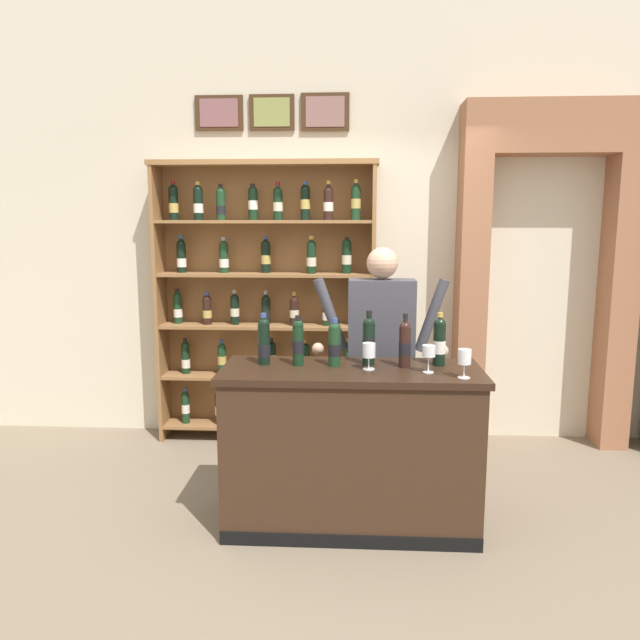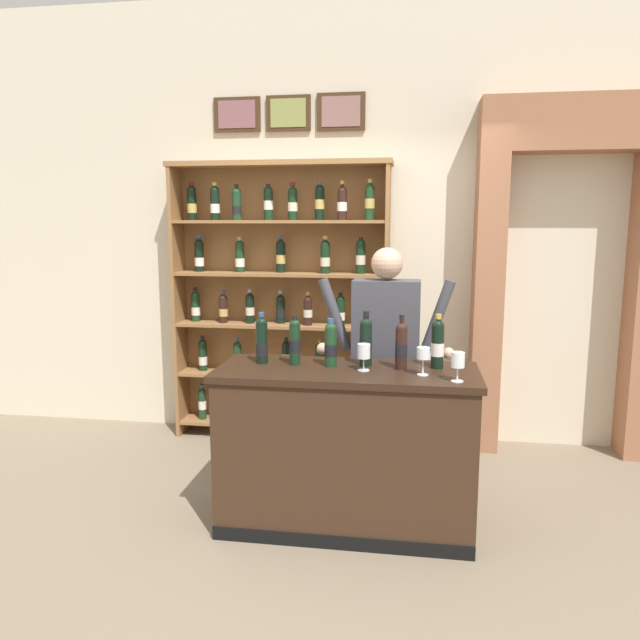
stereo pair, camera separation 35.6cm
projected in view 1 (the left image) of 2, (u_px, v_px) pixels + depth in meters
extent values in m
cube|color=#7A6B56|center=(319.00, 523.00, 3.64)|extent=(14.00, 14.00, 0.02)
cube|color=beige|center=(331.00, 223.00, 4.99)|extent=(12.00, 0.16, 3.56)
cube|color=#422B19|center=(219.00, 113.00, 4.81)|extent=(0.39, 0.02, 0.27)
cube|color=#89595E|center=(219.00, 113.00, 4.80)|extent=(0.31, 0.01, 0.22)
cube|color=#422B19|center=(272.00, 112.00, 4.79)|extent=(0.36, 0.02, 0.28)
cube|color=#8D974F|center=(272.00, 112.00, 4.77)|extent=(0.29, 0.01, 0.22)
cube|color=#422B19|center=(325.00, 112.00, 4.76)|extent=(0.38, 0.02, 0.29)
cube|color=#906863|center=(325.00, 112.00, 4.75)|extent=(0.31, 0.01, 0.23)
cube|color=olive|center=(161.00, 304.00, 4.92)|extent=(0.03, 0.28, 2.26)
cube|color=olive|center=(373.00, 305.00, 4.82)|extent=(0.03, 0.28, 2.26)
cube|color=olive|center=(268.00, 302.00, 5.00)|extent=(1.76, 0.02, 2.26)
cube|color=olive|center=(267.00, 425.00, 5.03)|extent=(1.70, 0.27, 0.02)
cylinder|color=#19381E|center=(186.00, 409.00, 5.03)|extent=(0.07, 0.07, 0.23)
sphere|color=#19381E|center=(185.00, 395.00, 5.01)|extent=(0.06, 0.06, 0.06)
cylinder|color=#19381E|center=(185.00, 392.00, 5.01)|extent=(0.03, 0.03, 0.07)
cylinder|color=navy|center=(185.00, 389.00, 5.00)|extent=(0.03, 0.03, 0.03)
cylinder|color=silver|center=(186.00, 408.00, 5.03)|extent=(0.07, 0.07, 0.07)
cylinder|color=black|center=(219.00, 410.00, 5.01)|extent=(0.07, 0.07, 0.23)
sphere|color=black|center=(219.00, 396.00, 4.99)|extent=(0.06, 0.06, 0.06)
cylinder|color=black|center=(218.00, 392.00, 4.98)|extent=(0.03, 0.03, 0.08)
cylinder|color=#B79338|center=(218.00, 388.00, 4.98)|extent=(0.03, 0.03, 0.03)
cylinder|color=tan|center=(219.00, 410.00, 5.01)|extent=(0.07, 0.07, 0.07)
cylinder|color=#19381E|center=(252.00, 409.00, 5.05)|extent=(0.07, 0.07, 0.22)
sphere|color=#19381E|center=(251.00, 396.00, 5.03)|extent=(0.06, 0.06, 0.06)
cylinder|color=#19381E|center=(251.00, 393.00, 5.03)|extent=(0.03, 0.03, 0.06)
cylinder|color=maroon|center=(251.00, 390.00, 5.03)|extent=(0.03, 0.03, 0.03)
cylinder|color=beige|center=(252.00, 412.00, 5.06)|extent=(0.07, 0.07, 0.07)
cylinder|color=black|center=(282.00, 411.00, 5.00)|extent=(0.07, 0.07, 0.23)
sphere|color=black|center=(282.00, 397.00, 4.98)|extent=(0.06, 0.06, 0.06)
cylinder|color=black|center=(282.00, 394.00, 4.98)|extent=(0.02, 0.02, 0.06)
cylinder|color=navy|center=(282.00, 391.00, 4.98)|extent=(0.03, 0.03, 0.03)
cylinder|color=silver|center=(282.00, 414.00, 5.01)|extent=(0.07, 0.07, 0.07)
cylinder|color=#19381E|center=(319.00, 410.00, 5.01)|extent=(0.07, 0.07, 0.23)
sphere|color=#19381E|center=(319.00, 396.00, 4.99)|extent=(0.06, 0.06, 0.06)
cylinder|color=#19381E|center=(319.00, 392.00, 4.99)|extent=(0.03, 0.03, 0.07)
cylinder|color=#99999E|center=(319.00, 389.00, 4.98)|extent=(0.03, 0.03, 0.03)
cylinder|color=black|center=(319.00, 410.00, 5.01)|extent=(0.07, 0.07, 0.07)
cylinder|color=#19381E|center=(353.00, 413.00, 4.95)|extent=(0.07, 0.07, 0.22)
sphere|color=#19381E|center=(353.00, 399.00, 4.94)|extent=(0.06, 0.06, 0.06)
cylinder|color=#19381E|center=(353.00, 396.00, 4.93)|extent=(0.03, 0.03, 0.06)
cylinder|color=black|center=(353.00, 394.00, 4.93)|extent=(0.03, 0.03, 0.03)
cylinder|color=beige|center=(353.00, 414.00, 4.96)|extent=(0.07, 0.07, 0.07)
cube|color=olive|center=(267.00, 376.00, 4.97)|extent=(1.70, 0.27, 0.02)
cylinder|color=black|center=(186.00, 360.00, 4.99)|extent=(0.07, 0.07, 0.22)
sphere|color=black|center=(185.00, 346.00, 4.98)|extent=(0.07, 0.07, 0.07)
cylinder|color=black|center=(185.00, 343.00, 4.97)|extent=(0.03, 0.03, 0.07)
cylinder|color=black|center=(185.00, 340.00, 4.97)|extent=(0.03, 0.03, 0.03)
cylinder|color=silver|center=(186.00, 363.00, 5.00)|extent=(0.07, 0.07, 0.07)
cylinder|color=#19381E|center=(222.00, 361.00, 4.96)|extent=(0.07, 0.07, 0.22)
sphere|color=#19381E|center=(222.00, 348.00, 4.94)|extent=(0.07, 0.07, 0.07)
cylinder|color=#19381E|center=(222.00, 344.00, 4.93)|extent=(0.03, 0.03, 0.07)
cylinder|color=navy|center=(221.00, 341.00, 4.93)|extent=(0.03, 0.03, 0.03)
cylinder|color=tan|center=(222.00, 360.00, 4.96)|extent=(0.07, 0.07, 0.07)
cylinder|color=black|center=(272.00, 360.00, 4.98)|extent=(0.07, 0.07, 0.23)
sphere|color=black|center=(272.00, 346.00, 4.96)|extent=(0.07, 0.07, 0.07)
cylinder|color=black|center=(272.00, 343.00, 4.95)|extent=(0.03, 0.03, 0.07)
cylinder|color=black|center=(272.00, 340.00, 4.95)|extent=(0.03, 0.03, 0.03)
cylinder|color=silver|center=(272.00, 359.00, 4.98)|extent=(0.07, 0.07, 0.07)
cylinder|color=black|center=(306.00, 361.00, 4.96)|extent=(0.07, 0.07, 0.22)
sphere|color=black|center=(306.00, 347.00, 4.94)|extent=(0.07, 0.07, 0.07)
cylinder|color=black|center=(305.00, 344.00, 4.94)|extent=(0.03, 0.03, 0.07)
cylinder|color=#B79338|center=(305.00, 341.00, 4.94)|extent=(0.03, 0.03, 0.03)
cylinder|color=tan|center=(306.00, 361.00, 4.96)|extent=(0.07, 0.07, 0.07)
cylinder|color=#19381E|center=(348.00, 362.00, 4.91)|extent=(0.07, 0.07, 0.23)
sphere|color=#19381E|center=(348.00, 348.00, 4.89)|extent=(0.07, 0.07, 0.07)
cylinder|color=#19381E|center=(348.00, 343.00, 4.89)|extent=(0.03, 0.03, 0.08)
cylinder|color=#B79338|center=(348.00, 340.00, 4.88)|extent=(0.03, 0.03, 0.03)
cylinder|color=black|center=(348.00, 362.00, 4.91)|extent=(0.07, 0.07, 0.07)
cube|color=olive|center=(266.00, 326.00, 4.90)|extent=(1.70, 0.27, 0.02)
cylinder|color=#19381E|center=(178.00, 310.00, 4.95)|extent=(0.07, 0.07, 0.21)
sphere|color=#19381E|center=(177.00, 297.00, 4.93)|extent=(0.07, 0.07, 0.07)
cylinder|color=#19381E|center=(177.00, 294.00, 4.93)|extent=(0.03, 0.03, 0.07)
cylinder|color=black|center=(177.00, 291.00, 4.92)|extent=(0.03, 0.03, 0.03)
cylinder|color=silver|center=(178.00, 313.00, 4.95)|extent=(0.07, 0.07, 0.07)
cylinder|color=black|center=(207.00, 312.00, 4.89)|extent=(0.07, 0.07, 0.19)
sphere|color=black|center=(207.00, 300.00, 4.88)|extent=(0.07, 0.07, 0.07)
cylinder|color=black|center=(207.00, 296.00, 4.87)|extent=(0.03, 0.03, 0.07)
cylinder|color=navy|center=(207.00, 293.00, 4.87)|extent=(0.04, 0.04, 0.03)
cylinder|color=tan|center=(207.00, 314.00, 4.89)|extent=(0.07, 0.07, 0.06)
cylinder|color=black|center=(235.00, 312.00, 4.89)|extent=(0.07, 0.07, 0.21)
sphere|color=black|center=(234.00, 299.00, 4.88)|extent=(0.07, 0.07, 0.07)
cylinder|color=black|center=(234.00, 295.00, 4.87)|extent=(0.03, 0.03, 0.07)
cylinder|color=#99999E|center=(234.00, 292.00, 4.87)|extent=(0.03, 0.03, 0.03)
cylinder|color=beige|center=(235.00, 312.00, 4.89)|extent=(0.07, 0.07, 0.07)
cylinder|color=black|center=(266.00, 312.00, 4.91)|extent=(0.07, 0.07, 0.19)
sphere|color=black|center=(266.00, 300.00, 4.90)|extent=(0.07, 0.07, 0.07)
cylinder|color=black|center=(266.00, 296.00, 4.89)|extent=(0.03, 0.03, 0.08)
cylinder|color=#99999E|center=(266.00, 293.00, 4.89)|extent=(0.03, 0.03, 0.03)
cylinder|color=black|center=(266.00, 314.00, 4.92)|extent=(0.07, 0.07, 0.06)
cylinder|color=black|center=(294.00, 314.00, 4.84)|extent=(0.07, 0.07, 0.19)
sphere|color=black|center=(294.00, 301.00, 4.82)|extent=(0.07, 0.07, 0.07)
cylinder|color=black|center=(294.00, 297.00, 4.82)|extent=(0.03, 0.03, 0.07)
cylinder|color=#B79338|center=(294.00, 294.00, 4.81)|extent=(0.03, 0.03, 0.03)
cylinder|color=beige|center=(294.00, 314.00, 4.84)|extent=(0.07, 0.07, 0.06)
cylinder|color=black|center=(327.00, 313.00, 4.84)|extent=(0.07, 0.07, 0.20)
sphere|color=black|center=(327.00, 300.00, 4.82)|extent=(0.07, 0.07, 0.07)
cylinder|color=black|center=(327.00, 297.00, 4.82)|extent=(0.03, 0.03, 0.06)
cylinder|color=black|center=(327.00, 294.00, 4.81)|extent=(0.03, 0.03, 0.03)
cylinder|color=silver|center=(327.00, 316.00, 4.84)|extent=(0.07, 0.07, 0.06)
cylinder|color=#19381E|center=(356.00, 313.00, 4.82)|extent=(0.07, 0.07, 0.21)
sphere|color=#19381E|center=(356.00, 299.00, 4.81)|extent=(0.07, 0.07, 0.07)
cylinder|color=#19381E|center=(356.00, 295.00, 4.80)|extent=(0.03, 0.03, 0.08)
cylinder|color=maroon|center=(356.00, 292.00, 4.80)|extent=(0.04, 0.04, 0.03)
cylinder|color=silver|center=(356.00, 315.00, 4.83)|extent=(0.07, 0.07, 0.07)
cube|color=olive|center=(265.00, 275.00, 4.83)|extent=(1.70, 0.27, 0.02)
cylinder|color=black|center=(182.00, 259.00, 4.87)|extent=(0.08, 0.08, 0.22)
sphere|color=black|center=(181.00, 244.00, 4.85)|extent=(0.07, 0.07, 0.07)
cylinder|color=black|center=(181.00, 240.00, 4.84)|extent=(0.04, 0.04, 0.08)
cylinder|color=navy|center=(181.00, 237.00, 4.84)|extent=(0.04, 0.04, 0.03)
cylinder|color=silver|center=(182.00, 263.00, 4.87)|extent=(0.08, 0.08, 0.07)
cylinder|color=#19381E|center=(224.00, 259.00, 4.85)|extent=(0.08, 0.08, 0.21)
sphere|color=#19381E|center=(224.00, 245.00, 4.83)|extent=(0.07, 0.07, 0.07)
cylinder|color=#19381E|center=(223.00, 242.00, 4.83)|extent=(0.03, 0.03, 0.07)
cylinder|color=#99999E|center=(223.00, 239.00, 4.82)|extent=(0.03, 0.03, 0.03)
cylinder|color=silver|center=(224.00, 263.00, 4.85)|extent=(0.08, 0.08, 0.07)
cylinder|color=black|center=(266.00, 259.00, 4.85)|extent=(0.08, 0.08, 0.22)
sphere|color=black|center=(266.00, 245.00, 4.83)|extent=(0.07, 0.07, 0.07)
cylinder|color=black|center=(266.00, 241.00, 4.82)|extent=(0.03, 0.03, 0.07)
cylinder|color=navy|center=(266.00, 237.00, 4.82)|extent=(0.03, 0.03, 0.03)
cylinder|color=tan|center=(266.00, 260.00, 4.85)|extent=(0.08, 0.08, 0.07)
cylinder|color=black|center=(311.00, 260.00, 4.77)|extent=(0.08, 0.08, 0.22)
sphere|color=black|center=(311.00, 245.00, 4.75)|extent=(0.07, 0.07, 0.07)
cylinder|color=black|center=(311.00, 241.00, 4.75)|extent=(0.04, 0.04, 0.08)
cylinder|color=#B79338|center=(311.00, 238.00, 4.75)|extent=(0.04, 0.04, 0.03)
cylinder|color=beige|center=(311.00, 262.00, 4.78)|extent=(0.08, 0.08, 0.07)
cylinder|color=black|center=(347.00, 259.00, 4.78)|extent=(0.08, 0.08, 0.23)
sphere|color=black|center=(347.00, 244.00, 4.77)|extent=(0.07, 0.07, 0.07)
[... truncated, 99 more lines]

